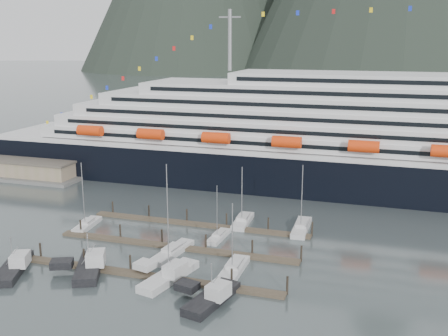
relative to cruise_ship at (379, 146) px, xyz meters
The scene contains 16 objects.
ground 63.76m from the cruise_ship, 118.66° to the right, with size 1600.00×1600.00×0.00m, color #4E5B5C.
cruise_ship is the anchor object (origin of this frame).
warehouse 103.31m from the cruise_ship, behind, with size 46.00×20.00×5.80m.
dock_near 74.63m from the cruise_ship, 118.31° to the right, with size 48.18×2.28×3.20m.
dock_mid 63.65m from the cruise_ship, 123.96° to the right, with size 48.18×2.28×3.20m.
dock_far 53.59m from the cruise_ship, 131.95° to the right, with size 48.18×2.28×3.20m.
sailboat_a 74.76m from the cruise_ship, 140.54° to the right, with size 3.64×9.39×14.62m.
sailboat_c 54.43m from the cruise_ship, 122.36° to the right, with size 2.71×8.37×11.60m.
sailboat_d 65.76m from the cruise_ship, 121.84° to the right, with size 4.44×12.13×17.84m.
sailboat_f 45.25m from the cruise_ship, 126.95° to the right, with size 3.49×10.39×13.34m.
sailboat_g 39.27m from the cruise_ship, 111.30° to the right, with size 3.25×11.86×14.66m.
sailboat_h 63.46m from the cruise_ship, 109.85° to the right, with size 3.01×10.30×13.09m.
trawler_a 91.06m from the cruise_ship, 129.24° to the right, with size 10.39×12.89×6.86m.
trawler_b 80.66m from the cruise_ship, 124.09° to the right, with size 10.46×12.36×7.70m.
trawler_c 72.51m from the cruise_ship, 115.32° to the right, with size 9.78×13.46×6.64m.
trawler_d 73.92m from the cruise_ship, 107.08° to the right, with size 9.23×12.17×6.96m.
Camera 1 is at (32.22, -82.64, 38.40)m, focal length 42.00 mm.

